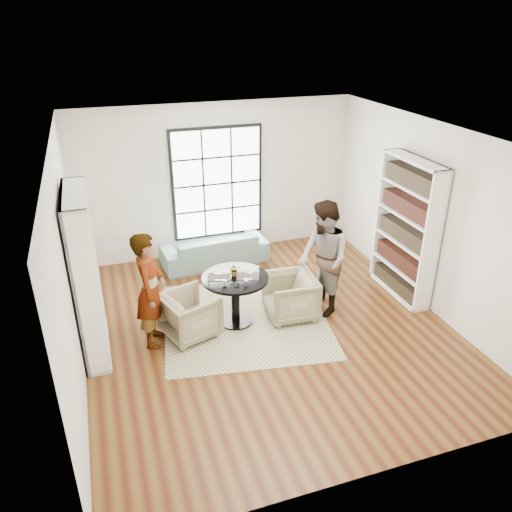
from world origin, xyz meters
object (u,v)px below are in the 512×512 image
object	(u,v)px
armchair_left	(190,315)
sofa	(214,249)
person_left	(150,290)
pedestal_table	(235,290)
armchair_right	(290,297)
person_right	(324,259)
wine_glass_left	(225,273)
flower_centerpiece	(235,270)
wine_glass_right	(246,272)

from	to	relation	value
armchair_left	sofa	bearing A→B (deg)	-41.47
sofa	person_left	distance (m)	2.79
pedestal_table	armchair_right	xyz separation A→B (m)	(0.89, -0.09, -0.23)
person_right	wine_glass_left	xyz separation A→B (m)	(-1.62, 0.03, 0.00)
person_right	flower_centerpiece	size ratio (longest dim) A/B	9.96
armchair_left	flower_centerpiece	world-z (taller)	flower_centerpiece
armchair_left	person_right	distance (m)	2.26
sofa	person_left	size ratio (longest dim) A/B	1.15
sofa	armchair_left	bearing A→B (deg)	63.12
sofa	person_right	world-z (taller)	person_right
armchair_left	flower_centerpiece	xyz separation A→B (m)	(0.76, 0.16, 0.56)
person_right	flower_centerpiece	world-z (taller)	person_right
sofa	flower_centerpiece	xyz separation A→B (m)	(-0.19, -2.12, 0.62)
pedestal_table	wine_glass_left	distance (m)	0.40
armchair_right	wine_glass_right	bearing A→B (deg)	-81.45
person_right	wine_glass_right	world-z (taller)	person_right
person_right	sofa	bearing A→B (deg)	-151.75
pedestal_table	wine_glass_left	xyz separation A→B (m)	(-0.18, -0.07, 0.36)
person_left	flower_centerpiece	world-z (taller)	person_left
person_right	armchair_left	bearing A→B (deg)	-90.04
pedestal_table	person_right	distance (m)	1.48
person_left	wine_glass_left	distance (m)	1.12
wine_glass_left	pedestal_table	bearing A→B (deg)	19.95
armchair_right	sofa	bearing A→B (deg)	-159.00
pedestal_table	person_right	bearing A→B (deg)	-3.78
person_left	armchair_left	bearing A→B (deg)	-73.38
pedestal_table	flower_centerpiece	xyz separation A→B (m)	(0.01, 0.05, 0.32)
pedestal_table	armchair_left	xyz separation A→B (m)	(-0.75, -0.11, -0.24)
wine_glass_left	flower_centerpiece	distance (m)	0.23
armchair_right	wine_glass_left	xyz separation A→B (m)	(-1.07, 0.03, 0.59)
sofa	wine_glass_right	size ratio (longest dim) A/B	10.14
wine_glass_left	sofa	bearing A→B (deg)	80.28
wine_glass_left	flower_centerpiece	world-z (taller)	flower_centerpiece
pedestal_table	person_right	xyz separation A→B (m)	(1.44, -0.09, 0.35)
person_left	wine_glass_right	world-z (taller)	person_left
person_right	wine_glass_right	size ratio (longest dim) A/B	9.40
flower_centerpiece	sofa	bearing A→B (deg)	84.82
pedestal_table	person_left	size ratio (longest dim) A/B	0.58
pedestal_table	flower_centerpiece	world-z (taller)	flower_centerpiece
person_right	wine_glass_left	size ratio (longest dim) A/B	10.63
person_left	person_right	distance (m)	2.73
armchair_left	wine_glass_left	bearing A→B (deg)	-104.75
sofa	wine_glass_right	bearing A→B (deg)	83.93
wine_glass_left	flower_centerpiece	bearing A→B (deg)	31.58
person_right	pedestal_table	bearing A→B (deg)	-94.11
armchair_left	armchair_right	xyz separation A→B (m)	(1.63, 0.01, 0.01)
pedestal_table	armchair_right	bearing A→B (deg)	-6.11
pedestal_table	person_left	bearing A→B (deg)	-175.33
armchair_right	person_right	size ratio (longest dim) A/B	0.42
wine_glass_left	flower_centerpiece	size ratio (longest dim) A/B	0.94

